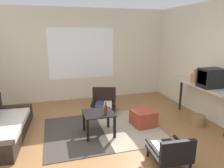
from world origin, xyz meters
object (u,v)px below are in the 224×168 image
(couch, at_px, (0,128))
(glass_bottle, at_px, (106,109))
(console_shelf, at_px, (202,89))
(clay_vase, at_px, (195,77))
(coffee_table, at_px, (99,117))
(ottoman_orange, at_px, (143,118))
(armchair_striped_foreground, at_px, (171,152))
(wicker_basket, at_px, (198,121))
(armchair_by_window, at_px, (104,102))
(crt_television, at_px, (211,78))

(couch, height_order, glass_bottle, glass_bottle)
(console_shelf, distance_m, clay_vase, 0.36)
(coffee_table, xyz_separation_m, glass_bottle, (0.12, -0.11, 0.19))
(console_shelf, bearing_deg, ottoman_orange, 174.04)
(ottoman_orange, xyz_separation_m, console_shelf, (1.36, -0.14, 0.61))
(armchair_striped_foreground, distance_m, wicker_basket, 1.78)
(coffee_table, relative_size, glass_bottle, 2.49)
(armchair_by_window, bearing_deg, couch, -159.79)
(clay_vase, bearing_deg, console_shelf, -90.00)
(coffee_table, relative_size, console_shelf, 0.36)
(coffee_table, xyz_separation_m, crt_television, (2.40, -0.23, 0.70))
(couch, height_order, crt_television, crt_television)
(coffee_table, distance_m, ottoman_orange, 1.07)
(glass_bottle, bearing_deg, armchair_striped_foreground, -59.89)
(coffee_table, distance_m, armchair_by_window, 1.32)
(glass_bottle, bearing_deg, crt_television, -2.97)
(armchair_striped_foreground, bearing_deg, coffee_table, 121.89)
(coffee_table, bearing_deg, ottoman_orange, 7.60)
(coffee_table, distance_m, wicker_basket, 2.23)
(armchair_striped_foreground, bearing_deg, glass_bottle, 120.11)
(coffee_table, xyz_separation_m, clay_vase, (2.40, 0.29, 0.60))
(armchair_by_window, relative_size, ottoman_orange, 1.63)
(couch, xyz_separation_m, clay_vase, (4.28, -0.11, 0.77))
(armchair_striped_foreground, height_order, crt_television, crt_television)
(coffee_table, bearing_deg, clay_vase, 6.88)
(coffee_table, relative_size, clay_vase, 2.03)
(coffee_table, height_order, wicker_basket, coffee_table)
(armchair_striped_foreground, relative_size, clay_vase, 2.15)
(couch, distance_m, clay_vase, 4.35)
(console_shelf, relative_size, glass_bottle, 6.97)
(wicker_basket, bearing_deg, couch, 171.52)
(ottoman_orange, height_order, clay_vase, clay_vase)
(wicker_basket, bearing_deg, crt_television, -4.07)
(console_shelf, distance_m, wicker_basket, 0.72)
(armchair_striped_foreground, bearing_deg, wicker_basket, 38.84)
(glass_bottle, xyz_separation_m, wicker_basket, (2.09, -0.10, -0.45))
(clay_vase, bearing_deg, armchair_striped_foreground, -134.25)
(armchair_by_window, bearing_deg, ottoman_orange, -60.69)
(couch, distance_m, console_shelf, 4.34)
(coffee_table, relative_size, crt_television, 1.29)
(couch, relative_size, console_shelf, 1.18)
(armchair_by_window, bearing_deg, armchair_striped_foreground, -81.01)
(crt_television, bearing_deg, armchair_striped_foreground, -145.05)
(glass_bottle, bearing_deg, armchair_by_window, 77.55)
(coffee_table, xyz_separation_m, armchair_by_window, (0.42, 1.24, -0.13))
(armchair_striped_foreground, relative_size, wicker_basket, 2.22)
(couch, relative_size, glass_bottle, 8.23)
(armchair_by_window, distance_m, console_shelf, 2.40)
(couch, distance_m, armchair_striped_foreground, 3.21)
(coffee_table, height_order, crt_television, crt_television)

